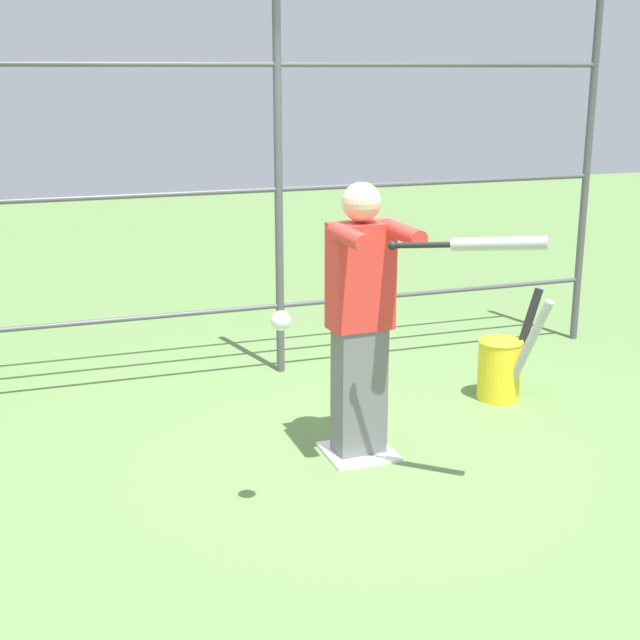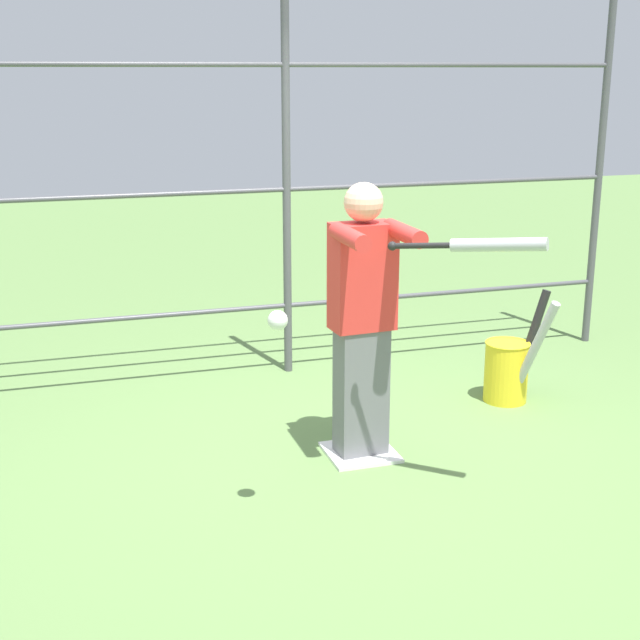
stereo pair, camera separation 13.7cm
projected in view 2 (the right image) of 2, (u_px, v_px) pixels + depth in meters
ground_plane at (360, 454)px, 5.29m from camera, size 24.00×24.00×0.00m
home_plate at (360, 452)px, 5.28m from camera, size 0.40×0.40×0.02m
fence_backstop at (287, 189)px, 6.38m from camera, size 5.25×0.06×2.75m
batter at (363, 313)px, 5.04m from camera, size 0.41×0.55×1.61m
baseball_bat_swinging at (484, 245)px, 4.32m from camera, size 0.62×0.58×0.13m
softball_in_flight at (278, 320)px, 4.18m from camera, size 0.10×0.10×0.10m
bat_bucket at (509, 368)px, 6.07m from camera, size 0.45×0.55×0.78m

